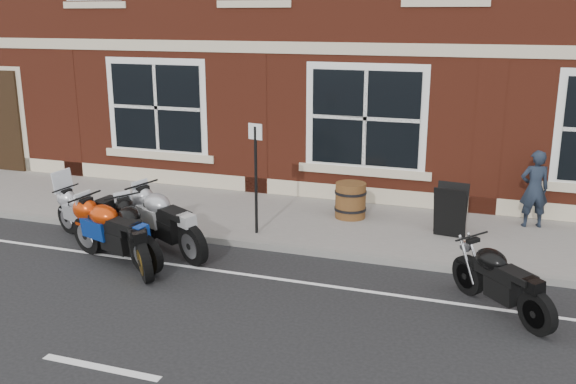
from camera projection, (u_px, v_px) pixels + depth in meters
name	position (u px, v px, depth m)	size (l,w,h in m)	color
ground	(210.00, 275.00, 10.40)	(80.00, 80.00, 0.00)	black
sidewalk	(274.00, 218.00, 13.11)	(30.00, 3.00, 0.12)	slate
kerb	(244.00, 243.00, 11.67)	(30.00, 0.16, 0.12)	slate
moto_touring_silver	(88.00, 213.00, 11.90)	(1.85, 0.82, 1.27)	black
moto_sport_red	(115.00, 230.00, 10.77)	(2.17, 0.88, 1.01)	black
moto_sport_black	(137.00, 232.00, 10.72)	(1.55, 1.72, 0.98)	black
moto_sport_silver	(167.00, 219.00, 11.31)	(2.09, 1.28, 1.04)	black
moto_naked_black	(501.00, 277.00, 9.00)	(1.45, 1.55, 0.90)	black
pedestrian_left	(534.00, 189.00, 12.22)	(0.55, 0.36, 1.51)	#1A212F
a_board_sign	(450.00, 210.00, 11.78)	(0.58, 0.39, 0.97)	black
barrel_planter	(350.00, 200.00, 12.88)	(0.64, 0.64, 0.71)	#482B13
parking_sign	(256.00, 171.00, 11.73)	(0.29, 0.09, 2.07)	black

